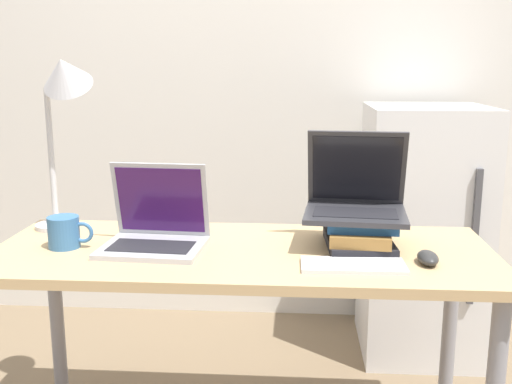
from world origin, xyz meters
TOP-DOWN VIEW (x-y plane):
  - wall_back at (0.00, 1.48)m, footprint 8.00×0.05m
  - desk at (0.00, 0.30)m, footprint 1.53×0.60m
  - laptop_left at (-0.27, 0.30)m, footprint 0.32×0.27m
  - book_stack at (0.36, 0.35)m, footprint 0.22×0.28m
  - laptop_on_books at (0.35, 0.38)m, footprint 0.33×0.29m
  - wireless_keyboard at (0.33, 0.15)m, footprint 0.29×0.13m
  - mouse at (0.54, 0.20)m, footprint 0.06×0.10m
  - mug at (-0.55, 0.28)m, footprint 0.14×0.10m
  - desk_lamp at (-0.60, 0.47)m, footprint 0.23×0.20m
  - mini_fridge at (0.71, 1.12)m, footprint 0.49×0.54m

SIDE VIEW (x-z plane):
  - mini_fridge at x=0.71m, z-range 0.00..1.09m
  - desk at x=0.00m, z-range 0.27..0.98m
  - wireless_keyboard at x=0.33m, z-range 0.71..0.72m
  - mouse at x=0.54m, z-range 0.71..0.75m
  - book_stack at x=0.36m, z-range 0.71..0.80m
  - mug at x=-0.55m, z-range 0.71..0.81m
  - laptop_left at x=-0.27m, z-range 0.63..0.89m
  - laptop_on_books at x=0.35m, z-range 0.73..0.99m
  - desk_lamp at x=-0.60m, z-range 0.86..1.48m
  - wall_back at x=0.00m, z-range 0.00..2.70m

